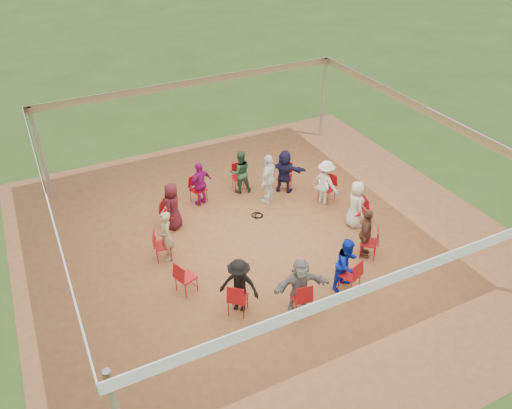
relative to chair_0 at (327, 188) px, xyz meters
name	(u,v)px	position (x,y,z in m)	size (l,w,h in m)	color
ground	(265,240)	(-2.63, -0.95, -0.45)	(80.00, 80.00, 0.00)	#2A4816
dirt_patch	(265,240)	(-2.63, -0.95, -0.44)	(13.00, 13.00, 0.00)	brown
tent	(266,166)	(-2.63, -0.95, 1.92)	(10.33, 10.33, 3.00)	#B2B2B7
chair_0	(327,188)	(0.00, 0.00, 0.00)	(0.42, 0.44, 0.90)	#A20C11
chair_1	(285,177)	(-0.83, 1.19, 0.00)	(0.42, 0.44, 0.90)	#A20C11
chair_2	(239,177)	(-2.14, 1.80, 0.00)	(0.42, 0.44, 0.90)	#A20C11
chair_3	(198,190)	(-3.58, 1.68, 0.00)	(0.42, 0.44, 0.90)	#A20C11
chair_4	(170,214)	(-4.77, 0.86, 0.00)	(0.42, 0.44, 0.90)	#A20C11
chair_5	(163,245)	(-5.39, -0.46, 0.00)	(0.42, 0.44, 0.90)	#A20C11
chair_6	(186,277)	(-5.26, -1.90, 0.00)	(0.42, 0.44, 0.90)	#A20C11
chair_7	(238,298)	(-4.44, -3.09, 0.00)	(0.42, 0.44, 0.90)	#A20C11
chair_8	(301,297)	(-3.13, -3.70, 0.00)	(0.42, 0.44, 0.90)	#A20C11
chair_9	(350,275)	(-1.68, -3.58, 0.00)	(0.42, 0.44, 0.90)	#A20C11
chair_10	(369,242)	(-0.49, -2.75, 0.00)	(0.42, 0.44, 0.90)	#A20C11
chair_11	(358,211)	(0.12, -1.44, 0.00)	(0.42, 0.44, 0.90)	#A20C11
person_seated_0	(325,182)	(-0.11, -0.04, 0.27)	(0.92, 0.46, 1.43)	beige
person_seated_1	(284,171)	(-0.90, 1.10, 0.27)	(1.33, 0.50, 1.43)	#191938
person_seated_2	(240,172)	(-2.16, 1.69, 0.27)	(0.69, 0.40, 1.43)	#26482F
person_seated_3	(200,184)	(-3.54, 1.57, 0.27)	(0.84, 0.43, 1.43)	#8A1161
person_seated_4	(173,206)	(-4.68, 0.78, 0.27)	(0.70, 0.39, 1.43)	#411018
person_seated_5	(166,236)	(-5.27, -0.48, 0.27)	(0.52, 0.34, 1.43)	#988A5D
person_seated_6	(239,286)	(-4.36, -3.00, 0.27)	(0.92, 0.46, 1.43)	black
person_seated_7	(300,285)	(-3.11, -3.59, 0.27)	(1.33, 0.50, 1.43)	slate
person_seated_8	(347,264)	(-1.72, -3.47, 0.27)	(0.69, 0.40, 1.43)	#0C21A9
person_seated_9	(366,234)	(-0.59, -2.68, 0.27)	(0.84, 0.43, 1.43)	brown
person_seated_10	(356,204)	(0.00, -1.42, 0.27)	(0.70, 0.39, 1.43)	beige
standing_person	(269,179)	(-1.63, 0.79, 0.36)	(0.94, 0.48, 1.61)	white
cable_coil	(258,215)	(-2.29, 0.20, -0.43)	(0.42, 0.42, 0.03)	black
laptop	(322,186)	(-0.26, -0.09, 0.23)	(0.38, 0.42, 0.24)	#B7B7BC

